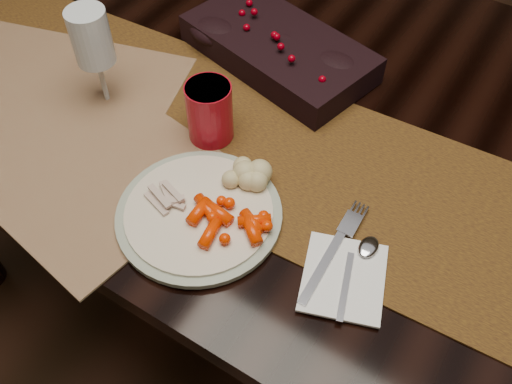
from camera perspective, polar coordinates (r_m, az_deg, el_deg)
The scene contains 15 objects.
floor at distance 1.66m, azimuth 4.75°, elevation -10.87°, with size 5.00×5.00×0.00m, color black.
dining_table at distance 1.35m, azimuth 5.78°, elevation -3.40°, with size 1.80×1.00×0.75m, color black.
table_runner at distance 0.95m, azimuth 5.98°, elevation 2.22°, with size 1.73×0.36×0.00m, color black.
centerpiece at distance 1.13m, azimuth 2.27°, elevation 14.51°, with size 0.37×0.19×0.07m, color black, non-canonical shape.
placemat_main at distance 1.02m, azimuth -17.57°, elevation 3.57°, with size 0.46×0.34×0.00m, color brown.
placemat_second at distance 1.15m, azimuth -20.08°, elevation 9.30°, with size 0.47×0.34×0.00m, color brown.
dinner_plate at distance 0.88m, azimuth -5.72°, elevation -2.15°, with size 0.26×0.26×0.01m, color beige.
baby_carrots at distance 0.85m, azimuth -3.41°, elevation -3.05°, with size 0.11×0.09×0.02m, color #EC2E00, non-canonical shape.
mashed_potatoes at distance 0.89m, azimuth -0.66°, elevation 2.02°, with size 0.08×0.07×0.04m, color #F2E087, non-canonical shape.
turkey_shreds at distance 0.89m, azimuth -8.75°, elevation -0.64°, with size 0.07×0.06×0.02m, color beige, non-canonical shape.
napkin at distance 0.83m, azimuth 8.76°, elevation -8.45°, with size 0.12×0.13×0.00m, color white.
fork at distance 0.84m, azimuth 7.40°, elevation -6.26°, with size 0.03×0.18×0.00m, color silver, non-canonical shape.
spoon at distance 0.83m, azimuth 9.66°, elevation -8.04°, with size 0.03×0.14×0.00m, color silver, non-canonical shape.
red_cup at distance 0.97m, azimuth -4.66°, elevation 7.99°, with size 0.08×0.08×0.11m, color #A30C1B.
wine_glass at distance 1.05m, azimuth -15.63°, elevation 12.70°, with size 0.07×0.07×0.19m, color silver, non-canonical shape.
Camera 1 is at (0.30, -0.73, 1.47)m, focal length 40.00 mm.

